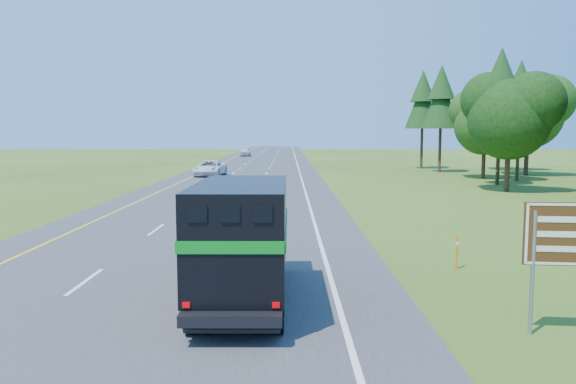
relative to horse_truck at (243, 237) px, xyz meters
name	(u,v)px	position (x,y,z in m)	size (l,w,h in m)	color
road	(246,178)	(-3.03, 40.83, -1.71)	(15.00, 260.00, 0.04)	#38383A
lane_markings	(246,178)	(-3.03, 40.83, -1.68)	(11.15, 260.00, 0.01)	yellow
horse_truck	(243,237)	(0.00, 0.00, 0.00)	(2.30, 7.14, 3.16)	black
white_suv	(210,168)	(-6.89, 43.20, -0.89)	(2.65, 5.75, 1.60)	silver
far_car	(245,152)	(-7.07, 93.01, -0.89)	(1.89, 4.69, 1.60)	silver
exit_sign	(571,240)	(7.29, -2.53, 0.41)	(1.93, 0.27, 3.29)	gray
delineator	(457,251)	(6.70, 3.57, -1.14)	(0.09, 0.05, 1.10)	orange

